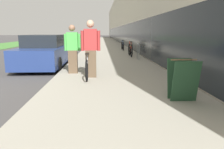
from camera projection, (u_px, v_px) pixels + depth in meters
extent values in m
cube|color=#A39E8E|center=(105.00, 45.00, 26.13)|extent=(4.10, 70.00, 0.13)
cube|color=beige|center=(150.00, 18.00, 33.61)|extent=(10.00, 70.00, 7.49)
cube|color=#1E2328|center=(118.00, 34.00, 33.85)|extent=(0.10, 63.00, 2.20)
cube|color=#478438|center=(15.00, 44.00, 29.47)|extent=(5.03, 70.00, 0.03)
torus|color=black|center=(90.00, 61.00, 8.52)|extent=(0.05, 0.66, 0.66)
torus|color=black|center=(87.00, 71.00, 6.52)|extent=(0.05, 0.66, 0.66)
cylinder|color=#B7BCC1|center=(88.00, 60.00, 7.48)|extent=(0.04, 1.73, 0.04)
cylinder|color=#B7BCC1|center=(88.00, 64.00, 7.10)|extent=(0.04, 1.03, 0.31)
cylinder|color=#B7BCC1|center=(87.00, 58.00, 6.81)|extent=(0.03, 0.03, 0.27)
cube|color=black|center=(87.00, 54.00, 6.79)|extent=(0.11, 0.22, 0.05)
cylinder|color=#B7BCC1|center=(90.00, 53.00, 8.29)|extent=(0.03, 0.03, 0.29)
cylinder|color=silver|center=(90.00, 49.00, 8.26)|extent=(0.52, 0.03, 0.03)
cube|color=brown|center=(91.00, 64.00, 7.14)|extent=(0.34, 0.24, 0.88)
cube|color=#B23333|center=(91.00, 40.00, 6.99)|extent=(0.41, 0.24, 0.68)
cylinder|color=#B23333|center=(82.00, 41.00, 6.98)|extent=(0.11, 0.11, 0.64)
cylinder|color=#B23333|center=(99.00, 41.00, 7.01)|extent=(0.11, 0.11, 0.64)
sphere|color=tan|center=(90.00, 24.00, 6.90)|extent=(0.24, 0.24, 0.24)
cube|color=brown|center=(73.00, 62.00, 7.84)|extent=(0.32, 0.23, 0.82)
cube|color=#4CB74C|center=(72.00, 41.00, 7.70)|extent=(0.39, 0.23, 0.63)
cylinder|color=#4CB74C|center=(65.00, 42.00, 7.70)|extent=(0.10, 0.10, 0.60)
cylinder|color=#4CB74C|center=(79.00, 42.00, 7.72)|extent=(0.10, 0.10, 0.60)
sphere|color=#936B51|center=(72.00, 28.00, 7.61)|extent=(0.22, 0.22, 0.22)
cylinder|color=gray|center=(139.00, 52.00, 11.42)|extent=(0.05, 0.05, 0.82)
cylinder|color=gray|center=(137.00, 51.00, 11.96)|extent=(0.05, 0.05, 0.82)
cylinder|color=gray|center=(138.00, 44.00, 11.61)|extent=(0.05, 0.55, 0.05)
torus|color=black|center=(129.00, 50.00, 13.69)|extent=(0.06, 0.73, 0.73)
torus|color=black|center=(131.00, 51.00, 12.74)|extent=(0.06, 0.73, 0.73)
cylinder|color=red|center=(130.00, 47.00, 13.17)|extent=(0.04, 0.83, 0.04)
cylinder|color=red|center=(131.00, 49.00, 13.00)|extent=(0.04, 0.50, 0.33)
cylinder|color=red|center=(131.00, 44.00, 12.84)|extent=(0.03, 0.03, 0.30)
cube|color=black|center=(131.00, 42.00, 12.81)|extent=(0.11, 0.22, 0.05)
cylinder|color=red|center=(130.00, 44.00, 13.54)|extent=(0.03, 0.03, 0.32)
cylinder|color=silver|center=(130.00, 41.00, 13.51)|extent=(0.52, 0.03, 0.03)
torus|color=black|center=(130.00, 48.00, 16.13)|extent=(0.05, 0.66, 0.66)
torus|color=black|center=(132.00, 49.00, 15.02)|extent=(0.05, 0.66, 0.66)
cylinder|color=yellow|center=(131.00, 45.00, 15.54)|extent=(0.04, 0.96, 0.04)
cylinder|color=yellow|center=(131.00, 47.00, 15.33)|extent=(0.04, 0.58, 0.30)
cylinder|color=yellow|center=(131.00, 44.00, 15.16)|extent=(0.03, 0.03, 0.27)
cube|color=black|center=(131.00, 42.00, 15.13)|extent=(0.11, 0.22, 0.05)
cylinder|color=yellow|center=(130.00, 43.00, 15.97)|extent=(0.03, 0.03, 0.29)
cylinder|color=silver|center=(130.00, 41.00, 15.95)|extent=(0.52, 0.03, 0.03)
torus|color=black|center=(122.00, 46.00, 18.42)|extent=(0.05, 0.66, 0.66)
torus|color=black|center=(123.00, 46.00, 17.38)|extent=(0.05, 0.66, 0.66)
cylinder|color=#2D56A8|center=(123.00, 44.00, 17.86)|extent=(0.04, 0.91, 0.04)
cylinder|color=#2D56A8|center=(123.00, 45.00, 17.67)|extent=(0.04, 0.55, 0.30)
cylinder|color=#2D56A8|center=(123.00, 42.00, 17.50)|extent=(0.03, 0.03, 0.27)
cube|color=black|center=(123.00, 40.00, 17.48)|extent=(0.11, 0.22, 0.05)
cylinder|color=#2D56A8|center=(122.00, 42.00, 18.27)|extent=(0.03, 0.03, 0.29)
cylinder|color=silver|center=(122.00, 40.00, 18.25)|extent=(0.52, 0.03, 0.03)
cube|color=#23472D|center=(186.00, 82.00, 4.54)|extent=(0.56, 0.20, 0.89)
cube|color=#23472D|center=(180.00, 78.00, 4.89)|extent=(0.56, 0.20, 0.89)
cylinder|color=#93704C|center=(184.00, 60.00, 4.63)|extent=(0.56, 0.03, 0.03)
cube|color=navy|center=(46.00, 55.00, 10.12)|extent=(1.78, 4.65, 0.78)
cube|color=#1E2328|center=(45.00, 41.00, 9.99)|extent=(1.53, 2.33, 0.53)
cylinder|color=black|center=(37.00, 57.00, 11.49)|extent=(0.22, 0.60, 0.60)
cylinder|color=black|center=(68.00, 57.00, 11.57)|extent=(0.22, 0.60, 0.60)
cylinder|color=black|center=(17.00, 65.00, 8.76)|extent=(0.22, 0.60, 0.60)
cylinder|color=black|center=(58.00, 64.00, 8.84)|extent=(0.22, 0.60, 0.60)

